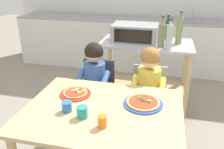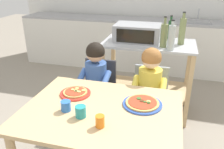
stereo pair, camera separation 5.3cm
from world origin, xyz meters
The scene contains 18 objects.
ground_plane centered at (0.00, 1.25, 0.00)m, with size 12.50×12.50×0.00m, color gray.
kitchen_counter centered at (0.00, 2.77, 0.46)m, with size 4.70×0.60×1.11m.
kitchen_island_cart centered at (0.18, 1.30, 0.61)m, with size 1.08×0.59×0.92m.
toaster_oven centered at (0.04, 1.32, 1.02)m, with size 0.53×0.37×0.20m.
bottle_clear_vinegar centered at (0.44, 1.07, 1.06)m, with size 0.07×0.07×0.32m.
bottle_brown_beer centered at (0.54, 1.32, 1.08)m, with size 0.07×0.07×0.37m.
bottle_dark_olive_oil centered at (0.35, 1.16, 1.05)m, with size 0.08×0.08×0.34m.
bottle_slim_sauce centered at (0.41, 1.52, 1.04)m, with size 0.06×0.06×0.29m.
dining_table centered at (0.00, 0.00, 0.65)m, with size 1.16×0.89×0.76m.
dining_chair_left centered at (-0.28, 0.75, 0.48)m, with size 0.36×0.36×0.81m.
dining_chair_right centered at (0.28, 0.70, 0.48)m, with size 0.36×0.36×0.81m.
child_in_blue_striped_shirt centered at (-0.28, 0.63, 0.67)m, with size 0.32×0.42×1.03m.
child_in_yellow_shirt centered at (0.28, 0.58, 0.67)m, with size 0.32×0.42×1.04m.
pizza_plate_red_rimmed centered at (-0.28, 0.16, 0.77)m, with size 0.25×0.25×0.03m.
pizza_plate_blue_rimmed centered at (0.28, 0.14, 0.77)m, with size 0.30×0.30×0.03m.
drinking_cup_blue centered at (-0.24, -0.09, 0.80)m, with size 0.07×0.07×0.08m, color blue.
drinking_cup_orange centered at (0.06, -0.21, 0.80)m, with size 0.06×0.06×0.08m, color orange.
drinking_cup_teal centered at (-0.11, -0.13, 0.80)m, with size 0.08×0.08×0.08m, color teal.
Camera 2 is at (0.46, -1.41, 1.69)m, focal length 37.71 mm.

